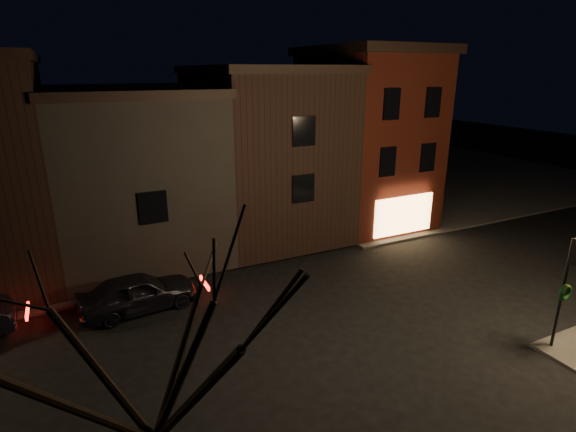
# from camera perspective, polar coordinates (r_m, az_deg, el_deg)

# --- Properties ---
(ground) EXTENTS (120.00, 120.00, 0.00)m
(ground) POSITION_cam_1_polar(r_m,az_deg,el_deg) (18.51, 5.76, -12.17)
(ground) COLOR black
(ground) RESTS_ON ground
(sidewalk_far_right) EXTENTS (30.00, 30.00, 0.12)m
(sidewalk_far_right) POSITION_cam_1_polar(r_m,az_deg,el_deg) (45.01, 14.14, 5.68)
(sidewalk_far_right) COLOR #2D2B28
(sidewalk_far_right) RESTS_ON ground
(corner_building) EXTENTS (6.50, 8.50, 10.50)m
(corner_building) POSITION_cam_1_polar(r_m,az_deg,el_deg) (28.62, 9.84, 9.99)
(corner_building) COLOR #4F170E
(corner_building) RESTS_ON ground
(row_building_a) EXTENTS (7.30, 10.30, 9.40)m
(row_building_a) POSITION_cam_1_polar(r_m,az_deg,el_deg) (26.41, -3.23, 8.32)
(row_building_a) COLOR black
(row_building_a) RESTS_ON ground
(row_building_b) EXTENTS (7.80, 10.30, 8.40)m
(row_building_b) POSITION_cam_1_polar(r_m,az_deg,el_deg) (24.65, -18.97, 5.48)
(row_building_b) COLOR black
(row_building_b) RESTS_ON ground
(traffic_signal) EXTENTS (0.58, 0.38, 4.05)m
(traffic_signal) POSITION_cam_1_polar(r_m,az_deg,el_deg) (17.56, 32.10, -6.54)
(traffic_signal) COLOR black
(traffic_signal) RESTS_ON sidewalk_near_right
(bare_tree_left) EXTENTS (5.60, 5.60, 7.50)m
(bare_tree_left) POSITION_cam_1_polar(r_m,az_deg,el_deg) (7.56, -18.03, -13.61)
(bare_tree_left) COLOR black
(bare_tree_left) RESTS_ON sidewalk_near_left
(parked_car_a) EXTENTS (4.75, 2.30, 1.56)m
(parked_car_a) POSITION_cam_1_polar(r_m,az_deg,el_deg) (19.25, -18.50, -9.19)
(parked_car_a) COLOR black
(parked_car_a) RESTS_ON ground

